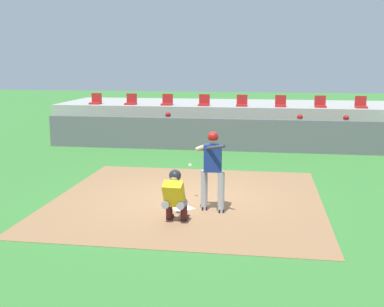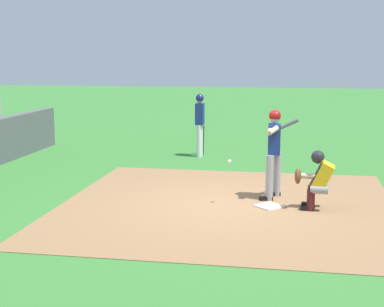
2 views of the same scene
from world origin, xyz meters
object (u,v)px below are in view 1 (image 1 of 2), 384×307
object	(u,v)px
catcher_crouched	(175,194)
dugout_player_0	(168,128)
stadium_seat_1	(131,101)
dugout_player_2	(346,132)
stadium_seat_3	(204,102)
home_plate	(182,208)
stadium_seat_6	(320,104)
batter_at_plate	(212,166)
stadium_seat_2	(167,102)
stadium_seat_0	(96,101)
stadium_seat_5	(281,103)
dugout_player_1	(300,131)
stadium_seat_4	(242,103)
stadium_seat_7	(361,105)

from	to	relation	value
catcher_crouched	dugout_player_0	distance (m)	9.23
stadium_seat_1	dugout_player_2	bearing A→B (deg)	-12.90
dugout_player_0	stadium_seat_3	world-z (taller)	stadium_seat_3
home_plate	dugout_player_0	world-z (taller)	dugout_player_0
stadium_seat_6	batter_at_plate	bearing A→B (deg)	-108.26
stadium_seat_2	stadium_seat_3	size ratio (longest dim) A/B	1.00
home_plate	stadium_seat_0	world-z (taller)	stadium_seat_0
dugout_player_2	stadium_seat_0	world-z (taller)	stadium_seat_0
batter_at_plate	dugout_player_2	size ratio (longest dim) A/B	1.39
stadium_seat_1	stadium_seat_5	bearing A→B (deg)	0.00
home_plate	stadium_seat_3	size ratio (longest dim) A/B	0.92
dugout_player_0	stadium_seat_1	bearing A→B (deg)	135.29
catcher_crouched	stadium_seat_0	size ratio (longest dim) A/B	4.22
dugout_player_1	stadium_seat_2	xyz separation A→B (m)	(-5.56, 2.03, 0.86)
dugout_player_2	stadium_seat_5	world-z (taller)	stadium_seat_5
home_plate	stadium_seat_1	world-z (taller)	stadium_seat_1
stadium_seat_0	stadium_seat_3	size ratio (longest dim) A/B	1.00
dugout_player_0	dugout_player_2	xyz separation A→B (m)	(6.83, 0.00, 0.00)
home_plate	dugout_player_1	world-z (taller)	dugout_player_1
catcher_crouched	stadium_seat_6	size ratio (longest dim) A/B	4.22
stadium_seat_1	stadium_seat_4	xyz separation A→B (m)	(4.88, 0.00, 0.00)
stadium_seat_3	stadium_seat_6	bearing A→B (deg)	0.00
stadium_seat_1	stadium_seat_2	distance (m)	1.63
dugout_player_0	stadium_seat_0	size ratio (longest dim) A/B	2.71
stadium_seat_1	stadium_seat_6	xyz separation A→B (m)	(8.13, 0.00, 0.00)
stadium_seat_0	stadium_seat_3	world-z (taller)	same
catcher_crouched	stadium_seat_2	bearing A→B (deg)	102.49
catcher_crouched	stadium_seat_5	world-z (taller)	stadium_seat_5
home_plate	dugout_player_2	distance (m)	9.49
home_plate	stadium_seat_3	bearing A→B (deg)	94.56
catcher_crouched	stadium_seat_0	world-z (taller)	stadium_seat_0
dugout_player_0	stadium_seat_5	size ratio (longest dim) A/B	2.71
catcher_crouched	dugout_player_2	size ratio (longest dim) A/B	1.56
stadium_seat_1	stadium_seat_4	world-z (taller)	same
stadium_seat_1	stadium_seat_3	bearing A→B (deg)	0.00
dugout_player_0	stadium_seat_5	world-z (taller)	stadium_seat_5
home_plate	stadium_seat_5	xyz separation A→B (m)	(2.44, 10.18, 1.51)
catcher_crouched	stadium_seat_6	bearing A→B (deg)	69.84
catcher_crouched	stadium_seat_0	bearing A→B (deg)	117.29
batter_at_plate	stadium_seat_6	distance (m)	10.78
stadium_seat_0	stadium_seat_6	xyz separation A→B (m)	(9.75, 0.00, 0.00)
dugout_player_1	stadium_seat_3	xyz separation A→B (m)	(-3.94, 2.03, 0.86)
catcher_crouched	stadium_seat_7	distance (m)	12.45
dugout_player_0	stadium_seat_4	size ratio (longest dim) A/B	2.71
dugout_player_0	stadium_seat_7	distance (m)	8.01
catcher_crouched	stadium_seat_0	xyz separation A→B (m)	(-5.70, 11.04, 0.93)
home_plate	catcher_crouched	distance (m)	1.04
stadium_seat_0	stadium_seat_4	size ratio (longest dim) A/B	1.00
batter_at_plate	stadium_seat_4	distance (m)	10.23
stadium_seat_7	stadium_seat_3	bearing A→B (deg)	180.00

